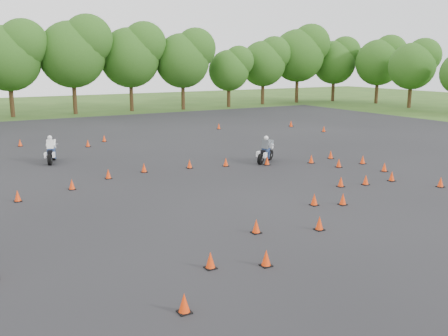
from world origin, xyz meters
name	(u,v)px	position (x,y,z in m)	size (l,w,h in m)	color
ground	(280,222)	(0.00, 0.00, 0.00)	(140.00, 140.00, 0.00)	#2D5119
asphalt_pad	(202,186)	(0.00, 6.00, 0.01)	(62.00, 62.00, 0.00)	black
treeline	(69,71)	(1.16, 35.52, 4.64)	(86.95, 32.10, 10.83)	#264F16
traffic_cones	(205,183)	(-0.12, 5.52, 0.23)	(36.00, 33.14, 0.45)	red
rider_grey	(265,149)	(5.53, 8.99, 0.77)	(1.97, 0.61, 1.52)	#464B4E
rider_white	(51,149)	(-4.84, 14.86, 0.78)	(2.01, 0.62, 1.55)	white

